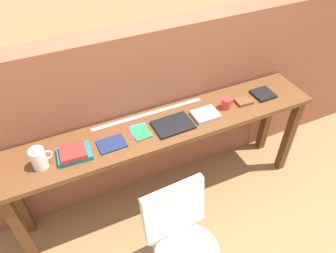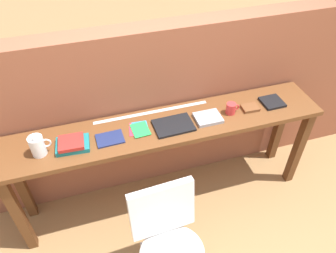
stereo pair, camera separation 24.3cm
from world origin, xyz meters
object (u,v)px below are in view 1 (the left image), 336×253
object	(u,v)px
book_open_centre	(173,125)
mug	(226,103)
leather_journal_brown	(244,101)
book_repair_rightmost	(263,94)
pamphlet_pile_colourful	(140,131)
pitcher_white	(39,158)
book_stack_leftmost	(74,153)
chair_white_moulded	(182,237)
magazine_cycling	(112,144)

from	to	relation	value
book_open_centre	mug	xyz separation A→B (m)	(0.48, 0.02, 0.04)
leather_journal_brown	book_repair_rightmost	xyz separation A→B (m)	(0.21, 0.02, -0.00)
pamphlet_pile_colourful	mug	size ratio (longest dim) A/B	1.67
pitcher_white	leather_journal_brown	world-z (taller)	pitcher_white
leather_journal_brown	book_stack_leftmost	bearing A→B (deg)	-176.49
chair_white_moulded	magazine_cycling	xyz separation A→B (m)	(-0.24, 0.68, 0.36)
magazine_cycling	leather_journal_brown	xyz separation A→B (m)	(1.13, 0.02, 0.01)
pamphlet_pile_colourful	leather_journal_brown	distance (m)	0.90
magazine_cycling	mug	world-z (taller)	mug
pitcher_white	pamphlet_pile_colourful	world-z (taller)	pitcher_white
chair_white_moulded	book_repair_rightmost	xyz separation A→B (m)	(1.11, 0.71, 0.36)
pitcher_white	leather_journal_brown	distance (m)	1.62
pitcher_white	magazine_cycling	distance (m)	0.49
leather_journal_brown	book_repair_rightmost	bearing A→B (deg)	7.41
book_open_centre	book_repair_rightmost	xyz separation A→B (m)	(0.86, 0.04, 0.00)
pitcher_white	book_repair_rightmost	xyz separation A→B (m)	(1.82, 0.04, -0.07)
book_stack_leftmost	leather_journal_brown	distance (m)	1.40
pitcher_white	book_stack_leftmost	distance (m)	0.22
leather_journal_brown	pitcher_white	bearing A→B (deg)	-176.61
magazine_cycling	leather_journal_brown	distance (m)	1.13
mug	book_repair_rightmost	size ratio (longest dim) A/B	0.65
magazine_cycling	book_repair_rightmost	size ratio (longest dim) A/B	1.15
book_stack_leftmost	pitcher_white	bearing A→B (deg)	179.95
chair_white_moulded	book_repair_rightmost	bearing A→B (deg)	32.82
book_repair_rightmost	book_open_centre	bearing A→B (deg)	-178.23
pitcher_white	pamphlet_pile_colourful	size ratio (longest dim) A/B	1.00
pamphlet_pile_colourful	book_open_centre	size ratio (longest dim) A/B	0.63
pitcher_white	book_repair_rightmost	bearing A→B (deg)	1.16
book_open_centre	leather_journal_brown	world-z (taller)	leather_journal_brown
chair_white_moulded	book_open_centre	bearing A→B (deg)	69.98
book_repair_rightmost	pamphlet_pile_colourful	bearing A→B (deg)	179.00
chair_white_moulded	pitcher_white	distance (m)	1.08
mug	chair_white_moulded	bearing A→B (deg)	-136.17
book_repair_rightmost	pitcher_white	bearing A→B (deg)	-179.50
book_stack_leftmost	book_open_centre	bearing A→B (deg)	0.06
pamphlet_pile_colourful	mug	bearing A→B (deg)	-1.69
chair_white_moulded	book_open_centre	xyz separation A→B (m)	(0.25, 0.68, 0.36)
pamphlet_pile_colourful	book_open_centre	world-z (taller)	book_open_centre
pitcher_white	book_open_centre	distance (m)	0.97
pitcher_white	magazine_cycling	bearing A→B (deg)	0.04
chair_white_moulded	book_stack_leftmost	distance (m)	0.92
book_stack_leftmost	book_repair_rightmost	distance (m)	1.61
mug	book_repair_rightmost	xyz separation A→B (m)	(0.38, 0.02, -0.03)
pitcher_white	mug	distance (m)	1.45
pitcher_white	pamphlet_pile_colourful	distance (m)	0.72
chair_white_moulded	book_stack_leftmost	size ratio (longest dim) A/B	3.69
chair_white_moulded	book_open_centre	size ratio (longest dim) A/B	3.04
chair_white_moulded	pitcher_white	bearing A→B (deg)	136.69
chair_white_moulded	leather_journal_brown	world-z (taller)	leather_journal_brown
book_stack_leftmost	magazine_cycling	world-z (taller)	book_stack_leftmost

